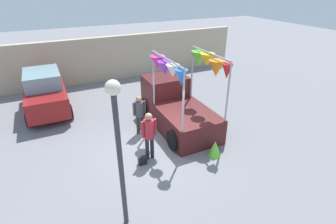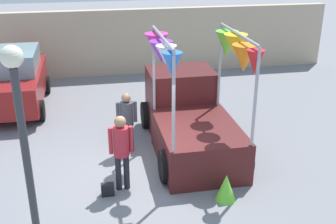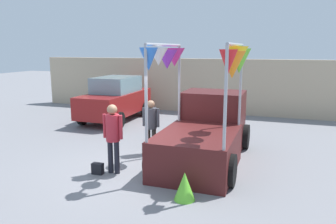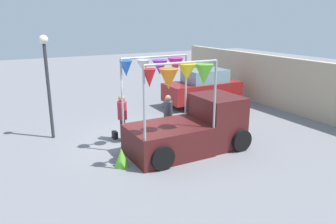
{
  "view_description": "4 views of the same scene",
  "coord_description": "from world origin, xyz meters",
  "px_view_note": "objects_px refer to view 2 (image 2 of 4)",
  "views": [
    {
      "loc": [
        -3.08,
        -7.36,
        5.55
      ],
      "look_at": [
        0.68,
        0.46,
        1.16
      ],
      "focal_mm": 28.0,
      "sensor_mm": 36.0,
      "label": 1
    },
    {
      "loc": [
        -0.99,
        -8.45,
        5.16
      ],
      "look_at": [
        0.7,
        0.2,
        1.51
      ],
      "focal_mm": 45.0,
      "sensor_mm": 36.0,
      "label": 2
    },
    {
      "loc": [
        3.42,
        -7.32,
        3.08
      ],
      "look_at": [
        0.71,
        0.45,
        1.48
      ],
      "focal_mm": 35.0,
      "sensor_mm": 36.0,
      "label": 3
    },
    {
      "loc": [
        10.47,
        -4.43,
        4.38
      ],
      "look_at": [
        1.1,
        0.68,
        1.34
      ],
      "focal_mm": 35.0,
      "sensor_mm": 36.0,
      "label": 4
    }
  ],
  "objects_px": {
    "vendor_truck": "(189,112)",
    "person_vendor": "(127,117)",
    "parked_car": "(15,80)",
    "person_customer": "(121,146)",
    "folded_kite_bundle_lime": "(226,187)",
    "street_lamp": "(23,135)",
    "handbag": "(108,190)"
  },
  "relations": [
    {
      "from": "vendor_truck",
      "to": "folded_kite_bundle_lime",
      "type": "bearing_deg",
      "value": -86.62
    },
    {
      "from": "vendor_truck",
      "to": "folded_kite_bundle_lime",
      "type": "xyz_separation_m",
      "value": [
        0.16,
        -2.69,
        -0.65
      ]
    },
    {
      "from": "parked_car",
      "to": "street_lamp",
      "type": "distance_m",
      "value": 8.09
    },
    {
      "from": "person_customer",
      "to": "person_vendor",
      "type": "bearing_deg",
      "value": 80.32
    },
    {
      "from": "parked_car",
      "to": "handbag",
      "type": "relative_size",
      "value": 14.29
    },
    {
      "from": "parked_car",
      "to": "person_vendor",
      "type": "xyz_separation_m",
      "value": [
        3.22,
        -3.82,
        0.02
      ]
    },
    {
      "from": "person_customer",
      "to": "folded_kite_bundle_lime",
      "type": "relative_size",
      "value": 2.92
    },
    {
      "from": "handbag",
      "to": "folded_kite_bundle_lime",
      "type": "bearing_deg",
      "value": -14.91
    },
    {
      "from": "person_customer",
      "to": "street_lamp",
      "type": "height_order",
      "value": "street_lamp"
    },
    {
      "from": "person_customer",
      "to": "person_vendor",
      "type": "xyz_separation_m",
      "value": [
        0.3,
        1.75,
        -0.1
      ]
    },
    {
      "from": "person_vendor",
      "to": "handbag",
      "type": "height_order",
      "value": "person_vendor"
    },
    {
      "from": "vendor_truck",
      "to": "street_lamp",
      "type": "relative_size",
      "value": 1.06
    },
    {
      "from": "person_vendor",
      "to": "folded_kite_bundle_lime",
      "type": "xyz_separation_m",
      "value": [
        1.8,
        -2.6,
        -0.67
      ]
    },
    {
      "from": "parked_car",
      "to": "person_customer",
      "type": "height_order",
      "value": "parked_car"
    },
    {
      "from": "person_vendor",
      "to": "street_lamp",
      "type": "relative_size",
      "value": 0.42
    },
    {
      "from": "vendor_truck",
      "to": "person_vendor",
      "type": "distance_m",
      "value": 1.64
    },
    {
      "from": "vendor_truck",
      "to": "parked_car",
      "type": "xyz_separation_m",
      "value": [
        -4.86,
        3.74,
        -0.0
      ]
    },
    {
      "from": "parked_car",
      "to": "person_customer",
      "type": "bearing_deg",
      "value": -62.36
    },
    {
      "from": "person_customer",
      "to": "street_lamp",
      "type": "xyz_separation_m",
      "value": [
        -1.57,
        -2.25,
        1.46
      ]
    },
    {
      "from": "person_vendor",
      "to": "folded_kite_bundle_lime",
      "type": "height_order",
      "value": "person_vendor"
    },
    {
      "from": "parked_car",
      "to": "handbag",
      "type": "distance_m",
      "value": 6.37
    },
    {
      "from": "person_vendor",
      "to": "vendor_truck",
      "type": "bearing_deg",
      "value": 3.02
    },
    {
      "from": "parked_car",
      "to": "street_lamp",
      "type": "relative_size",
      "value": 1.04
    },
    {
      "from": "parked_car",
      "to": "person_customer",
      "type": "distance_m",
      "value": 6.29
    },
    {
      "from": "person_vendor",
      "to": "folded_kite_bundle_lime",
      "type": "relative_size",
      "value": 2.68
    },
    {
      "from": "person_customer",
      "to": "handbag",
      "type": "height_order",
      "value": "person_customer"
    },
    {
      "from": "handbag",
      "to": "parked_car",
      "type": "bearing_deg",
      "value": 113.98
    },
    {
      "from": "vendor_truck",
      "to": "person_vendor",
      "type": "relative_size",
      "value": 2.53
    },
    {
      "from": "handbag",
      "to": "street_lamp",
      "type": "distance_m",
      "value": 3.37
    },
    {
      "from": "person_customer",
      "to": "folded_kite_bundle_lime",
      "type": "xyz_separation_m",
      "value": [
        2.1,
        -0.85,
        -0.76
      ]
    },
    {
      "from": "person_customer",
      "to": "handbag",
      "type": "distance_m",
      "value": 1.01
    },
    {
      "from": "parked_car",
      "to": "vendor_truck",
      "type": "bearing_deg",
      "value": -37.57
    }
  ]
}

